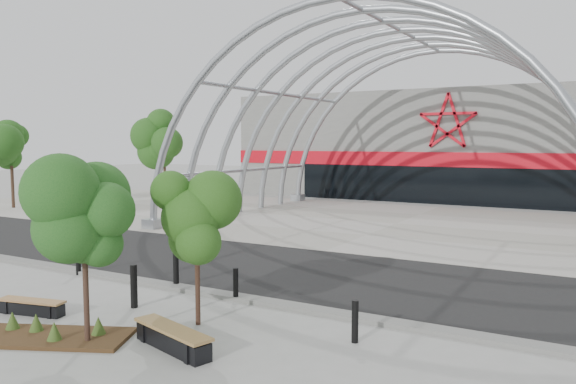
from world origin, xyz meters
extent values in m
plane|color=#979791|center=(0.00, 0.00, 0.00)|extent=(140.00, 140.00, 0.00)
cube|color=black|center=(0.00, 3.50, 0.01)|extent=(140.00, 7.00, 0.02)
cube|color=#A39F92|center=(0.00, 15.50, 0.02)|extent=(60.00, 17.00, 0.04)
cube|color=slate|center=(0.00, -0.25, 0.06)|extent=(60.00, 0.50, 0.12)
cube|color=slate|center=(0.00, 33.50, 4.00)|extent=(34.00, 15.00, 8.00)
cube|color=black|center=(0.00, 26.05, 1.30)|extent=(22.00, 0.25, 2.60)
cube|color=red|center=(0.00, 26.05, 3.10)|extent=(34.00, 0.30, 1.00)
torus|color=#A1A6AC|center=(0.00, 8.00, 0.00)|extent=(20.36, 0.36, 20.36)
torus|color=#A1A6AC|center=(0.00, 10.50, 0.00)|extent=(20.36, 0.36, 20.36)
torus|color=#A1A6AC|center=(0.00, 13.00, 0.00)|extent=(20.36, 0.36, 20.36)
torus|color=#A1A6AC|center=(0.00, 15.50, 0.00)|extent=(20.36, 0.36, 20.36)
torus|color=#A1A6AC|center=(0.00, 18.00, 0.00)|extent=(20.36, 0.36, 20.36)
torus|color=#A1A6AC|center=(0.00, 20.50, 0.00)|extent=(20.36, 0.36, 20.36)
torus|color=#A1A6AC|center=(0.00, 23.00, 0.00)|extent=(20.36, 0.36, 20.36)
cylinder|color=#A1A6AC|center=(7.07, 15.50, 7.07)|extent=(0.20, 15.00, 0.20)
cylinder|color=#A1A6AC|center=(0.00, 15.50, 10.00)|extent=(0.20, 15.00, 0.20)
cylinder|color=#A1A6AC|center=(-7.07, 15.50, 7.07)|extent=(0.20, 15.00, 0.20)
cylinder|color=#A1A6AC|center=(-9.66, 15.50, 2.59)|extent=(0.20, 15.00, 0.20)
cube|color=#A1A6AC|center=(-10.00, 8.00, 0.25)|extent=(0.80, 0.80, 0.50)
cube|color=#A1A6AC|center=(-10.00, 23.00, 0.25)|extent=(0.80, 0.80, 0.50)
cube|color=#322614|center=(-1.48, -5.07, 0.04)|extent=(4.72, 3.17, 0.09)
cone|color=#415D22|center=(-1.51, -4.80, 0.28)|extent=(0.32, 0.32, 0.39)
cone|color=#415D22|center=(-0.66, -4.98, 0.28)|extent=(0.32, 0.32, 0.39)
cone|color=#415D22|center=(-2.11, -4.97, 0.28)|extent=(0.32, 0.32, 0.39)
cone|color=#415D22|center=(-0.12, -4.26, 0.28)|extent=(0.32, 0.32, 0.39)
cylinder|color=black|center=(-0.02, -4.65, 0.95)|extent=(0.12, 0.12, 1.91)
ellipsoid|color=#174718|center=(-0.02, -4.65, 2.69)|extent=(1.64, 1.64, 2.08)
cylinder|color=black|center=(1.22, -2.45, 0.88)|extent=(0.12, 0.12, 1.77)
ellipsoid|color=#264F13|center=(1.22, -2.45, 2.49)|extent=(1.46, 1.46, 1.93)
cube|color=black|center=(-2.91, -3.90, 0.15)|extent=(1.78, 0.72, 0.30)
cube|color=black|center=(-3.55, -4.05, 0.18)|extent=(0.19, 0.40, 0.35)
cube|color=black|center=(-2.27, -3.75, 0.18)|extent=(0.19, 0.40, 0.35)
cube|color=#9B693E|center=(-2.91, -3.90, 0.35)|extent=(1.84, 0.79, 0.05)
cube|color=black|center=(1.78, -4.00, 0.19)|extent=(2.24, 1.02, 0.38)
cube|color=black|center=(0.98, -3.76, 0.22)|extent=(0.26, 0.50, 0.44)
cube|color=black|center=(2.58, -4.23, 0.22)|extent=(0.26, 0.50, 0.44)
cube|color=brown|center=(1.78, -4.00, 0.44)|extent=(2.32, 1.11, 0.07)
cylinder|color=black|center=(-5.33, -0.44, 0.50)|extent=(0.16, 0.16, 1.01)
cylinder|color=black|center=(-1.51, -0.08, 0.53)|extent=(0.17, 0.17, 1.05)
cylinder|color=black|center=(-1.10, -2.20, 0.57)|extent=(0.18, 0.18, 1.14)
cylinder|color=black|center=(0.85, -0.37, 0.45)|extent=(0.14, 0.14, 0.90)
cylinder|color=black|center=(4.92, -1.72, 0.46)|extent=(0.15, 0.15, 0.93)
cylinder|color=#2F2114|center=(-20.00, 20.00, 1.65)|extent=(0.20, 0.20, 3.30)
ellipsoid|color=#1B4613|center=(-20.00, 20.00, 4.65)|extent=(3.00, 3.00, 3.60)
cylinder|color=#301E15|center=(-24.00, 10.00, 1.38)|extent=(0.20, 0.20, 2.75)
ellipsoid|color=#174712|center=(-24.00, 10.00, 3.88)|extent=(2.55, 2.55, 3.00)
camera|label=1|loc=(9.49, -12.67, 4.33)|focal=35.00mm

